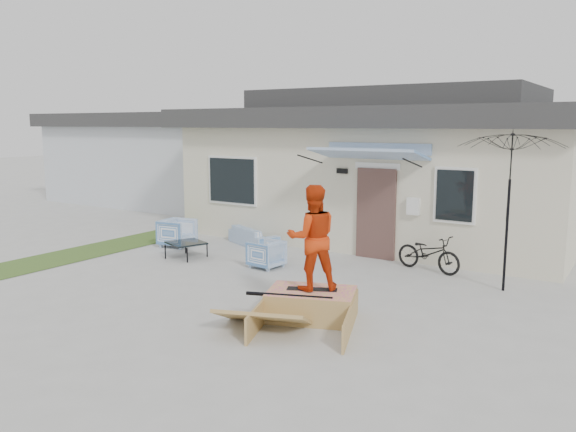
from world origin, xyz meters
The scene contains 13 objects.
ground centered at (0.00, 0.00, 0.00)m, with size 90.00×90.00×0.00m, color #A9A9A4.
grass_strip centered at (-5.20, 2.00, 0.00)m, with size 1.40×8.00×0.01m, color #3A5923.
house centered at (0.00, 7.99, 1.94)m, with size 10.80×8.49×4.10m.
neighbor_house centered at (-10.50, 10.00, 1.78)m, with size 8.60×7.60×3.50m.
loveseat centered at (-2.25, 4.11, 0.32)m, with size 1.63×0.48×0.64m, color #3D71B3.
armchair_left centered at (-3.79, 2.93, 0.39)m, with size 0.76×0.71×0.78m, color #3D71B3.
armchair_right centered at (-0.63, 2.37, 0.33)m, with size 0.65×0.61×0.67m, color #3D71B3.
coffee_table centered at (-2.73, 2.11, 0.19)m, with size 0.76×0.76×0.38m, color black.
bicycle centered at (2.44, 4.00, 0.48)m, with size 0.52×1.50×0.96m, color black.
patio_umbrella centered at (4.11, 3.36, 1.75)m, with size 2.10×1.97×2.20m.
skate_ramp centered at (1.86, 0.07, 0.23)m, with size 1.37×1.83×0.46m, color #A48047, non-canonical shape.
skateboard centered at (1.85, 0.12, 0.48)m, with size 0.81×0.20×0.05m, color black.
skater centered at (1.85, 0.12, 1.35)m, with size 0.82×0.64×1.68m, color red.
Camera 1 is at (6.31, -7.52, 3.09)m, focal length 35.50 mm.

